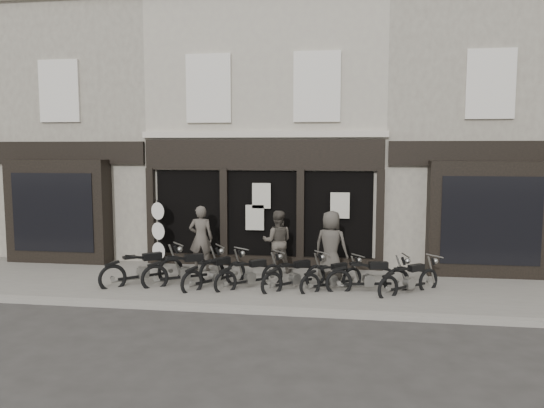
# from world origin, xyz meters

# --- Properties ---
(ground_plane) EXTENTS (90.00, 90.00, 0.00)m
(ground_plane) POSITION_xyz_m (0.00, 0.00, 0.00)
(ground_plane) COLOR #2D2B28
(ground_plane) RESTS_ON ground
(pavement) EXTENTS (30.00, 4.20, 0.12)m
(pavement) POSITION_xyz_m (0.00, 0.90, 0.06)
(pavement) COLOR #68625B
(pavement) RESTS_ON ground_plane
(kerb) EXTENTS (30.00, 0.25, 0.13)m
(kerb) POSITION_xyz_m (0.00, -1.25, 0.07)
(kerb) COLOR gray
(kerb) RESTS_ON ground_plane
(central_building) EXTENTS (7.30, 6.22, 8.34)m
(central_building) POSITION_xyz_m (0.00, 5.95, 4.08)
(central_building) COLOR #AEA995
(central_building) RESTS_ON ground
(neighbour_left) EXTENTS (5.60, 6.73, 8.34)m
(neighbour_left) POSITION_xyz_m (-6.35, 5.90, 4.04)
(neighbour_left) COLOR #9E9986
(neighbour_left) RESTS_ON ground
(neighbour_right) EXTENTS (5.60, 6.73, 8.34)m
(neighbour_right) POSITION_xyz_m (6.35, 5.90, 4.04)
(neighbour_right) COLOR #9E9986
(neighbour_right) RESTS_ON ground
(motorcycle_0) EXTENTS (1.88, 1.70, 1.09)m
(motorcycle_0) POSITION_xyz_m (-2.74, 0.43, 0.43)
(motorcycle_0) COLOR black
(motorcycle_0) RESTS_ON ground
(motorcycle_1) EXTENTS (1.97, 1.48, 1.07)m
(motorcycle_1) POSITION_xyz_m (-1.64, 0.53, 0.43)
(motorcycle_1) COLOR black
(motorcycle_1) RESTS_ON ground
(motorcycle_2) EXTENTS (1.46, 1.78, 1.00)m
(motorcycle_2) POSITION_xyz_m (-0.81, 0.45, 0.40)
(motorcycle_2) COLOR black
(motorcycle_2) RESTS_ON ground
(motorcycle_3) EXTENTS (1.67, 1.49, 0.96)m
(motorcycle_3) POSITION_xyz_m (0.10, 0.47, 0.38)
(motorcycle_3) COLOR black
(motorcycle_3) RESTS_ON ground
(motorcycle_4) EXTENTS (1.62, 1.55, 0.96)m
(motorcycle_4) POSITION_xyz_m (1.24, 0.53, 0.38)
(motorcycle_4) COLOR black
(motorcycle_4) RESTS_ON ground
(motorcycle_5) EXTENTS (1.61, 1.37, 0.91)m
(motorcycle_5) POSITION_xyz_m (2.17, 0.58, 0.36)
(motorcycle_5) COLOR black
(motorcycle_5) RESTS_ON ground
(motorcycle_6) EXTENTS (2.11, 0.76, 1.02)m
(motorcycle_6) POSITION_xyz_m (3.08, 0.55, 0.41)
(motorcycle_6) COLOR black
(motorcycle_6) RESTS_ON ground
(motorcycle_7) EXTENTS (1.67, 1.47, 0.96)m
(motorcycle_7) POSITION_xyz_m (4.06, 0.53, 0.38)
(motorcycle_7) COLOR black
(motorcycle_7) RESTS_ON ground
(man_left) EXTENTS (0.75, 0.54, 1.89)m
(man_left) POSITION_xyz_m (-1.65, 2.08, 1.07)
(man_left) COLOR #49433C
(man_left) RESTS_ON pavement
(man_centre) EXTENTS (0.92, 0.74, 1.77)m
(man_centre) POSITION_xyz_m (0.56, 2.22, 1.01)
(man_centre) COLOR #474139
(man_centre) RESTS_ON pavement
(man_right) EXTENTS (1.05, 0.85, 1.87)m
(man_right) POSITION_xyz_m (2.10, 1.54, 1.05)
(man_right) COLOR #423D37
(man_right) RESTS_ON pavement
(advert_sign_post) EXTENTS (0.48, 0.33, 2.12)m
(advert_sign_post) POSITION_xyz_m (-3.04, 2.38, 1.03)
(advert_sign_post) COLOR black
(advert_sign_post) RESTS_ON ground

